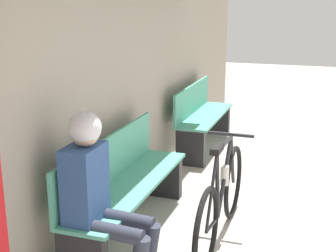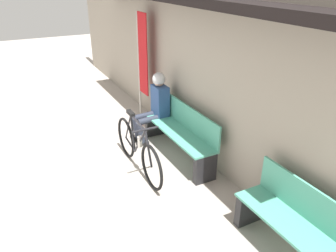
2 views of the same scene
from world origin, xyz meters
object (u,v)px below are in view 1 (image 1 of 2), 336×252
at_px(person_seated, 98,187).
at_px(bicycle, 221,200).
at_px(park_bench_far, 202,119).
at_px(park_bench_near, 125,188).

bearing_deg(person_seated, bicycle, -39.69).
height_order(bicycle, park_bench_far, bicycle).
distance_m(bicycle, person_seated, 1.15).
bearing_deg(bicycle, person_seated, 140.31).
distance_m(park_bench_near, bicycle, 0.83).
xyz_separation_m(person_seated, park_bench_far, (3.31, 0.11, -0.32)).
bearing_deg(bicycle, park_bench_far, 18.23).
distance_m(person_seated, park_bench_far, 3.33).
relative_size(park_bench_near, person_seated, 1.45).
xyz_separation_m(park_bench_near, person_seated, (-0.71, -0.12, 0.31)).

